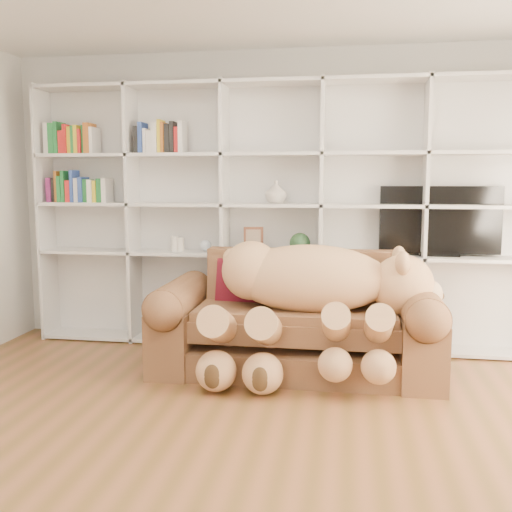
# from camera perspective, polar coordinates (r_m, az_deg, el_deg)

# --- Properties ---
(floor) EXTENTS (5.00, 5.00, 0.00)m
(floor) POSITION_cam_1_polar(r_m,az_deg,el_deg) (3.25, -4.11, -20.34)
(floor) COLOR brown
(floor) RESTS_ON ground
(wall_back) EXTENTS (5.00, 0.02, 2.70)m
(wall_back) POSITION_cam_1_polar(r_m,az_deg,el_deg) (5.34, 1.96, 5.75)
(wall_back) COLOR silver
(wall_back) RESTS_ON floor
(bookshelf) EXTENTS (4.43, 0.35, 2.40)m
(bookshelf) POSITION_cam_1_polar(r_m,az_deg,el_deg) (5.24, -0.85, 5.23)
(bookshelf) COLOR silver
(bookshelf) RESTS_ON floor
(sofa) EXTENTS (2.23, 0.96, 0.94)m
(sofa) POSITION_cam_1_polar(r_m,az_deg,el_deg) (4.63, 4.05, -7.04)
(sofa) COLOR brown
(sofa) RESTS_ON floor
(teddy_bear) EXTENTS (1.79, 0.95, 1.04)m
(teddy_bear) POSITION_cam_1_polar(r_m,az_deg,el_deg) (4.37, 5.49, -3.73)
(teddy_bear) COLOR tan
(teddy_bear) RESTS_ON sofa
(throw_pillow) EXTENTS (0.40, 0.24, 0.41)m
(throw_pillow) POSITION_cam_1_polar(r_m,az_deg,el_deg) (4.78, -1.58, -2.68)
(throw_pillow) COLOR #570E20
(throw_pillow) RESTS_ON sofa
(tv) EXTENTS (1.03, 0.18, 0.61)m
(tv) POSITION_cam_1_polar(r_m,az_deg,el_deg) (5.22, 17.88, 3.29)
(tv) COLOR black
(tv) RESTS_ON bookshelf
(picture_frame) EXTENTS (0.18, 0.05, 0.22)m
(picture_frame) POSITION_cam_1_polar(r_m,az_deg,el_deg) (5.20, -0.25, 1.69)
(picture_frame) COLOR #562E1D
(picture_frame) RESTS_ON bookshelf
(green_vase) EXTENTS (0.19, 0.19, 0.19)m
(green_vase) POSITION_cam_1_polar(r_m,az_deg,el_deg) (5.15, 4.41, 1.29)
(green_vase) COLOR #2A522E
(green_vase) RESTS_ON bookshelf
(figurine_tall) EXTENTS (0.09, 0.09, 0.14)m
(figurine_tall) POSITION_cam_1_polar(r_m,az_deg,el_deg) (5.38, -8.16, 1.24)
(figurine_tall) COLOR silver
(figurine_tall) RESTS_ON bookshelf
(figurine_short) EXTENTS (0.09, 0.09, 0.12)m
(figurine_short) POSITION_cam_1_polar(r_m,az_deg,el_deg) (5.36, -7.58, 1.16)
(figurine_short) COLOR silver
(figurine_short) RESTS_ON bookshelf
(snow_globe) EXTENTS (0.11, 0.11, 0.11)m
(snow_globe) POSITION_cam_1_polar(r_m,az_deg,el_deg) (5.30, -5.07, 1.07)
(snow_globe) COLOR silver
(snow_globe) RESTS_ON bookshelf
(shelf_vase) EXTENTS (0.21, 0.21, 0.20)m
(shelf_vase) POSITION_cam_1_polar(r_m,az_deg,el_deg) (5.14, 1.99, 6.42)
(shelf_vase) COLOR beige
(shelf_vase) RESTS_ON bookshelf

